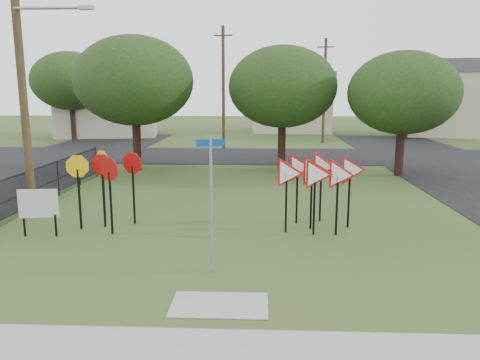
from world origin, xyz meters
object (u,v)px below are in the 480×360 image
at_px(yield_sign_cluster, 317,174).
at_px(stop_sign_cluster, 105,172).
at_px(street_name_sign, 211,198).
at_px(info_board, 38,205).

bearing_deg(yield_sign_cluster, stop_sign_cluster, -179.63).
bearing_deg(stop_sign_cluster, street_name_sign, -44.41).
relative_size(stop_sign_cluster, info_board, 1.65).
relative_size(street_name_sign, stop_sign_cluster, 1.35).
xyz_separation_m(stop_sign_cluster, info_board, (-1.70, -1.14, -0.81)).
bearing_deg(street_name_sign, info_board, 154.85).
relative_size(yield_sign_cluster, info_board, 2.10).
relative_size(street_name_sign, info_board, 2.23).
bearing_deg(info_board, street_name_sign, -25.15).
bearing_deg(stop_sign_cluster, info_board, -146.16).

